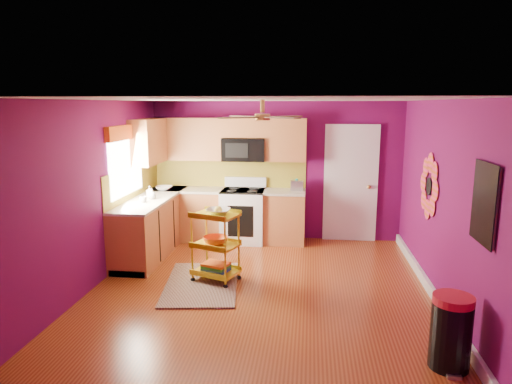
# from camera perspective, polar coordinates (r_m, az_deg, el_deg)

# --- Properties ---
(ground) EXTENTS (5.00, 5.00, 0.00)m
(ground) POSITION_cam_1_polar(r_m,az_deg,el_deg) (6.24, 0.55, -12.12)
(ground) COLOR maroon
(ground) RESTS_ON ground
(room_envelope) EXTENTS (4.54, 5.04, 2.52)m
(room_envelope) POSITION_cam_1_polar(r_m,az_deg,el_deg) (5.80, 0.85, 2.88)
(room_envelope) COLOR #610B4A
(room_envelope) RESTS_ON ground
(lower_cabinets) EXTENTS (2.81, 2.31, 0.94)m
(lower_cabinets) POSITION_cam_1_polar(r_m,az_deg,el_deg) (8.04, -7.60, -3.65)
(lower_cabinets) COLOR #995329
(lower_cabinets) RESTS_ON ground
(electric_range) EXTENTS (0.76, 0.66, 1.13)m
(electric_range) POSITION_cam_1_polar(r_m,az_deg,el_deg) (8.21, -1.60, -2.89)
(electric_range) COLOR white
(electric_range) RESTS_ON ground
(upper_cabinetry) EXTENTS (2.80, 2.30, 1.26)m
(upper_cabinetry) POSITION_cam_1_polar(r_m,az_deg,el_deg) (8.12, -6.51, 6.32)
(upper_cabinetry) COLOR #995329
(upper_cabinetry) RESTS_ON ground
(left_window) EXTENTS (0.08, 1.35, 1.08)m
(left_window) POSITION_cam_1_polar(r_m,az_deg,el_deg) (7.37, -15.96, 5.01)
(left_window) COLOR white
(left_window) RESTS_ON ground
(panel_door) EXTENTS (0.95, 0.11, 2.15)m
(panel_door) POSITION_cam_1_polar(r_m,az_deg,el_deg) (8.33, 11.74, 0.90)
(panel_door) COLOR white
(panel_door) RESTS_ON ground
(right_wall_art) EXTENTS (0.04, 2.74, 1.04)m
(right_wall_art) POSITION_cam_1_polar(r_m,az_deg,el_deg) (5.69, 23.07, -0.08)
(right_wall_art) COLOR black
(right_wall_art) RESTS_ON ground
(ceiling_fan) EXTENTS (1.01, 1.01, 0.26)m
(ceiling_fan) POSITION_cam_1_polar(r_m,az_deg,el_deg) (5.94, 0.81, 9.45)
(ceiling_fan) COLOR #BF8C3F
(ceiling_fan) RESTS_ON ground
(shag_rug) EXTENTS (1.17, 1.69, 0.02)m
(shag_rug) POSITION_cam_1_polar(r_m,az_deg,el_deg) (6.46, -6.82, -11.26)
(shag_rug) COLOR black
(shag_rug) RESTS_ON ground
(rolling_cart) EXTENTS (0.71, 0.62, 1.08)m
(rolling_cart) POSITION_cam_1_polar(r_m,az_deg,el_deg) (6.37, -5.02, -6.35)
(rolling_cart) COLOR gold
(rolling_cart) RESTS_ON ground
(trash_can) EXTENTS (0.38, 0.41, 0.71)m
(trash_can) POSITION_cam_1_polar(r_m,az_deg,el_deg) (4.80, 23.17, -15.79)
(trash_can) COLOR black
(trash_can) RESTS_ON ground
(teal_kettle) EXTENTS (0.18, 0.18, 0.21)m
(teal_kettle) POSITION_cam_1_polar(r_m,az_deg,el_deg) (8.11, 5.10, 0.81)
(teal_kettle) COLOR #15A29E
(teal_kettle) RESTS_ON lower_cabinets
(toaster) EXTENTS (0.22, 0.15, 0.18)m
(toaster) POSITION_cam_1_polar(r_m,az_deg,el_deg) (8.08, 5.14, 0.81)
(toaster) COLOR beige
(toaster) RESTS_ON lower_cabinets
(soap_bottle_a) EXTENTS (0.08, 0.08, 0.18)m
(soap_bottle_a) POSITION_cam_1_polar(r_m,az_deg,el_deg) (7.68, -13.15, 0.06)
(soap_bottle_a) COLOR #EA3F72
(soap_bottle_a) RESTS_ON lower_cabinets
(soap_bottle_b) EXTENTS (0.14, 0.14, 0.17)m
(soap_bottle_b) POSITION_cam_1_polar(r_m,az_deg,el_deg) (7.52, -12.92, -0.20)
(soap_bottle_b) COLOR white
(soap_bottle_b) RESTS_ON lower_cabinets
(counter_dish) EXTENTS (0.29, 0.29, 0.07)m
(counter_dish) POSITION_cam_1_polar(r_m,az_deg,el_deg) (8.26, -11.43, 0.48)
(counter_dish) COLOR white
(counter_dish) RESTS_ON lower_cabinets
(counter_cup) EXTENTS (0.11, 0.11, 0.09)m
(counter_cup) POSITION_cam_1_polar(r_m,az_deg,el_deg) (7.31, -13.94, -0.92)
(counter_cup) COLOR white
(counter_cup) RESTS_ON lower_cabinets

